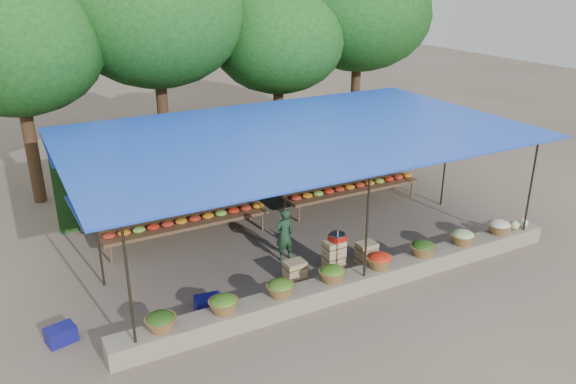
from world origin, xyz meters
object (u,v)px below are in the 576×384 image
weighing_scale (338,237)px  blue_crate_back (208,304)px  crate_counter (333,260)px  vendor_seated (284,235)px  blue_crate_front (61,335)px

weighing_scale → blue_crate_back: 3.23m
crate_counter → weighing_scale: 0.56m
vendor_seated → blue_crate_front: 5.20m
weighing_scale → blue_crate_back: (-3.15, -0.17, -0.70)m
crate_counter → blue_crate_back: size_ratio=4.44×
crate_counter → blue_crate_back: bearing=-176.9°
vendor_seated → weighing_scale: bearing=121.2°
weighing_scale → blue_crate_front: bearing=178.4°
weighing_scale → vendor_seated: size_ratio=0.29×
blue_crate_back → vendor_seated: bearing=35.3°
crate_counter → vendor_seated: 1.29m
blue_crate_front → vendor_seated: bearing=-3.6°
blue_crate_front → blue_crate_back: (2.75, -0.33, 0.01)m
blue_crate_back → blue_crate_front: bearing=-178.8°
weighing_scale → blue_crate_back: weighing_scale is taller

